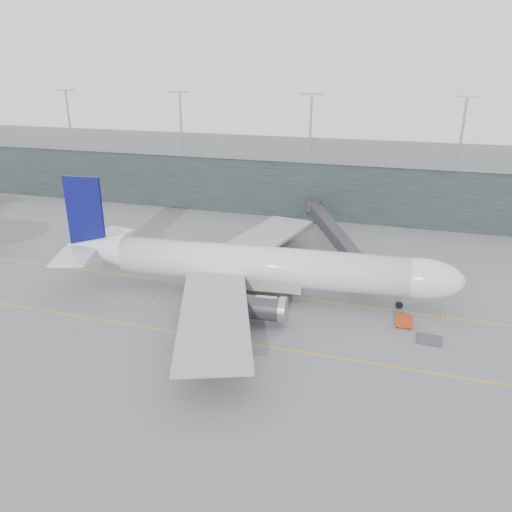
# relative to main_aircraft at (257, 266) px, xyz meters

# --- Properties ---
(ground) EXTENTS (320.00, 320.00, 0.00)m
(ground) POSITION_rel_main_aircraft_xyz_m (-7.41, 4.84, -5.20)
(ground) COLOR #5B5A5F
(ground) RESTS_ON ground
(taxiline_a) EXTENTS (160.00, 0.25, 0.02)m
(taxiline_a) POSITION_rel_main_aircraft_xyz_m (-7.41, 0.84, -5.19)
(taxiline_a) COLOR gold
(taxiline_a) RESTS_ON ground
(taxiline_b) EXTENTS (160.00, 0.25, 0.02)m
(taxiline_b) POSITION_rel_main_aircraft_xyz_m (-7.41, -15.16, -5.19)
(taxiline_b) COLOR gold
(taxiline_b) RESTS_ON ground
(taxiline_lead_main) EXTENTS (0.25, 60.00, 0.02)m
(taxiline_lead_main) POSITION_rel_main_aircraft_xyz_m (-2.41, 24.84, -5.19)
(taxiline_lead_main) COLOR gold
(taxiline_lead_main) RESTS_ON ground
(terminal) EXTENTS (240.00, 36.00, 29.00)m
(terminal) POSITION_rel_main_aircraft_xyz_m (-7.42, 62.84, 2.42)
(terminal) COLOR black
(terminal) RESTS_ON ground
(main_aircraft) EXTENTS (66.13, 61.93, 18.54)m
(main_aircraft) POSITION_rel_main_aircraft_xyz_m (0.00, 0.00, 0.00)
(main_aircraft) COLOR silver
(main_aircraft) RESTS_ON ground
(jet_bridge) EXTENTS (17.26, 43.22, 5.75)m
(jet_bridge) POSITION_rel_main_aircraft_xyz_m (10.51, 25.88, -0.90)
(jet_bridge) COLOR #2E2E33
(jet_bridge) RESTS_ON ground
(gse_cart) EXTENTS (2.45, 1.62, 1.62)m
(gse_cart) POSITION_rel_main_aircraft_xyz_m (23.51, -4.05, -4.30)
(gse_cart) COLOR #AF2E0C
(gse_cart) RESTS_ON ground
(baggage_dolly) EXTENTS (3.41, 2.78, 0.33)m
(baggage_dolly) POSITION_rel_main_aircraft_xyz_m (27.05, -7.15, -5.00)
(baggage_dolly) COLOR #3D3E43
(baggage_dolly) RESTS_ON ground
(uld_a) EXTENTS (2.37, 1.93, 2.09)m
(uld_a) POSITION_rel_main_aircraft_xyz_m (-12.88, 14.39, -4.10)
(uld_a) COLOR #323337
(uld_a) RESTS_ON ground
(uld_b) EXTENTS (2.48, 2.16, 1.97)m
(uld_b) POSITION_rel_main_aircraft_xyz_m (-9.16, 15.97, -4.17)
(uld_b) COLOR #323337
(uld_b) RESTS_ON ground
(uld_c) EXTENTS (2.69, 2.46, 1.99)m
(uld_c) POSITION_rel_main_aircraft_xyz_m (-7.49, 14.45, -4.15)
(uld_c) COLOR #323337
(uld_c) RESTS_ON ground
(cone_nose) EXTENTS (0.46, 0.46, 0.73)m
(cone_nose) POSITION_rel_main_aircraft_xyz_m (28.95, 0.38, -4.84)
(cone_nose) COLOR #F65C0D
(cone_nose) RESTS_ON ground
(cone_wing_stbd) EXTENTS (0.43, 0.43, 0.68)m
(cone_wing_stbd) POSITION_rel_main_aircraft_xyz_m (-0.00, -13.34, -4.86)
(cone_wing_stbd) COLOR orange
(cone_wing_stbd) RESTS_ON ground
(cone_wing_port) EXTENTS (0.39, 0.39, 0.62)m
(cone_wing_port) POSITION_rel_main_aircraft_xyz_m (1.68, 16.35, -4.89)
(cone_wing_port) COLOR #ED570D
(cone_wing_port) RESTS_ON ground
(cone_tail) EXTENTS (0.46, 0.46, 0.73)m
(cone_tail) POSITION_rel_main_aircraft_xyz_m (-16.26, -6.17, -4.84)
(cone_tail) COLOR #D5410B
(cone_tail) RESTS_ON ground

